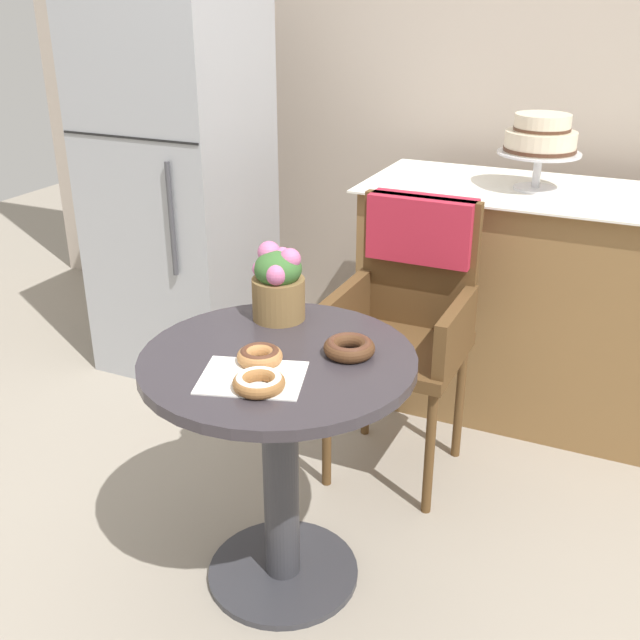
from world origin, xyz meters
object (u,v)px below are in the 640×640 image
object	(u,v)px
cafe_table	(280,426)
donut_mid	(260,355)
donut_front	(259,382)
donut_side	(349,347)
flower_vase	(278,282)
wicker_chair	(410,294)
refrigerator	(179,176)
tiered_cake_stand	(541,140)

from	to	relation	value
cafe_table	donut_mid	bearing A→B (deg)	-112.33
cafe_table	donut_front	xyz separation A→B (m)	(0.04, -0.18, 0.23)
donut_side	flower_vase	size ratio (longest dim) A/B	0.61
wicker_chair	donut_front	bearing A→B (deg)	-89.74
donut_side	donut_mid	bearing A→B (deg)	-143.55
wicker_chair	refrigerator	bearing A→B (deg)	167.32
donut_side	refrigerator	world-z (taller)	refrigerator
flower_vase	refrigerator	xyz separation A→B (m)	(-0.94, 0.88, 0.02)
wicker_chair	donut_mid	distance (m)	0.81
donut_front	refrigerator	world-z (taller)	refrigerator
refrigerator	wicker_chair	bearing A→B (deg)	-17.34
cafe_table	tiered_cake_stand	world-z (taller)	tiered_cake_stand
donut_front	refrigerator	distance (m)	1.68
donut_mid	flower_vase	bearing A→B (deg)	108.02
flower_vase	refrigerator	bearing A→B (deg)	136.74
donut_front	refrigerator	size ratio (longest dim) A/B	0.07
flower_vase	refrigerator	world-z (taller)	refrigerator
donut_front	donut_side	xyz separation A→B (m)	(0.12, 0.26, 0.00)
cafe_table	flower_vase	xyz separation A→B (m)	(-0.11, 0.22, 0.32)
donut_side	tiered_cake_stand	distance (m)	1.28
donut_front	cafe_table	bearing A→B (deg)	103.51
wicker_chair	donut_front	size ratio (longest dim) A/B	7.60
wicker_chair	refrigerator	distance (m)	1.24
donut_side	flower_vase	world-z (taller)	flower_vase
donut_mid	cafe_table	bearing A→B (deg)	67.67
refrigerator	donut_front	bearing A→B (deg)	-49.42
tiered_cake_stand	refrigerator	distance (m)	1.48
donut_mid	tiered_cake_stand	bearing A→B (deg)	72.86
donut_mid	refrigerator	size ratio (longest dim) A/B	0.07
donut_mid	tiered_cake_stand	world-z (taller)	tiered_cake_stand
wicker_chair	tiered_cake_stand	distance (m)	0.77
donut_side	refrigerator	xyz separation A→B (m)	(-1.21, 1.02, 0.11)
wicker_chair	donut_mid	bearing A→B (deg)	-95.00
wicker_chair	donut_side	size ratio (longest dim) A/B	7.14
donut_mid	refrigerator	distance (m)	1.55
donut_side	refrigerator	size ratio (longest dim) A/B	0.08
donut_mid	donut_side	world-z (taller)	donut_side
cafe_table	flower_vase	size ratio (longest dim) A/B	3.29
wicker_chair	refrigerator	xyz separation A→B (m)	(-1.16, 0.36, 0.21)
flower_vase	donut_side	bearing A→B (deg)	-25.85
cafe_table	donut_side	xyz separation A→B (m)	(0.16, 0.08, 0.23)
cafe_table	refrigerator	world-z (taller)	refrigerator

